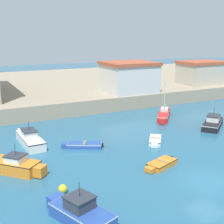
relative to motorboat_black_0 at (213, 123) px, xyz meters
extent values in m
plane|color=#28607F|center=(-10.89, -10.62, -0.52)|extent=(200.00, 200.00, 0.00)
cube|color=gray|center=(-10.89, 31.82, 0.49)|extent=(120.00, 40.00, 2.01)
cube|color=black|center=(-0.16, -0.12, -0.16)|extent=(5.13, 4.51, 0.73)
cube|color=black|center=(2.19, 1.66, -0.16)|extent=(1.24, 1.27, 0.62)
cube|color=white|center=(-0.16, -0.12, 0.17)|extent=(5.19, 4.55, 0.07)
cube|color=silver|center=(0.04, 0.03, 0.53)|extent=(2.23, 2.15, 0.65)
cube|color=#2D333D|center=(0.04, 0.03, 0.89)|extent=(2.41, 2.31, 0.08)
cylinder|color=black|center=(0.04, 0.03, 1.38)|extent=(0.04, 0.04, 0.90)
cube|color=white|center=(-9.31, -1.43, -0.32)|extent=(2.63, 2.96, 0.40)
cube|color=white|center=(-10.32, -2.77, -0.32)|extent=(0.82, 0.80, 0.34)
cube|color=black|center=(-9.31, -1.43, -0.16)|extent=(2.66, 2.99, 0.07)
cube|color=#997F5B|center=(-9.31, -1.43, -0.08)|extent=(0.91, 0.75, 0.08)
cube|color=orange|center=(-23.56, -2.32, -0.04)|extent=(4.00, 4.12, 0.96)
cube|color=orange|center=(-21.92, -4.08, -0.04)|extent=(1.20, 1.20, 0.81)
cube|color=black|center=(-23.56, -2.32, 0.40)|extent=(4.04, 4.16, 0.07)
cube|color=silver|center=(-23.42, -2.47, 0.67)|extent=(1.90, 1.90, 0.46)
cube|color=#2D333D|center=(-23.42, -2.47, 0.94)|extent=(2.04, 2.05, 0.08)
cylinder|color=black|center=(-23.42, -2.47, 1.43)|extent=(0.04, 0.04, 0.90)
cube|color=white|center=(-20.97, 3.61, -0.08)|extent=(1.86, 5.56, 0.88)
cube|color=white|center=(-21.08, 6.74, -0.08)|extent=(0.94, 0.78, 0.75)
cube|color=black|center=(-20.97, 3.61, 0.32)|extent=(1.88, 5.62, 0.07)
cube|color=silver|center=(-20.98, 3.89, 0.62)|extent=(1.32, 1.97, 0.51)
cube|color=#2D333D|center=(-20.98, 3.89, 0.91)|extent=(1.41, 2.14, 0.08)
cylinder|color=black|center=(-20.98, 3.89, 1.40)|extent=(0.04, 0.04, 0.90)
cube|color=red|center=(-2.63, 6.24, -0.13)|extent=(5.04, 5.64, 0.78)
cube|color=red|center=(-4.83, 3.62, -0.13)|extent=(0.93, 0.91, 0.66)
cube|color=white|center=(-2.63, 6.24, 0.22)|extent=(5.09, 5.69, 0.07)
cylinder|color=silver|center=(-2.93, 5.88, 2.28)|extent=(0.10, 0.10, 4.06)
cylinder|color=silver|center=(-2.12, 6.84, 0.81)|extent=(1.88, 2.21, 0.08)
cube|color=silver|center=(-2.22, 6.72, 0.44)|extent=(1.91, 2.03, 0.36)
cube|color=#284C9E|center=(-21.24, -11.24, -0.10)|extent=(3.14, 4.40, 0.85)
cube|color=#284C9E|center=(-22.07, -8.97, -0.10)|extent=(1.26, 1.14, 0.72)
cube|color=white|center=(-21.24, -11.24, 0.29)|extent=(3.17, 4.44, 0.07)
cube|color=#333842|center=(-21.30, -11.05, 0.66)|extent=(1.80, 1.80, 0.68)
cube|color=#2D333D|center=(-21.30, -11.05, 1.04)|extent=(1.93, 1.94, 0.08)
cylinder|color=black|center=(-21.30, -11.05, 1.53)|extent=(0.04, 0.04, 0.90)
cube|color=orange|center=(-12.28, -6.74, -0.30)|extent=(3.00, 2.17, 0.45)
cube|color=orange|center=(-13.84, -7.30, -0.30)|extent=(0.81, 0.89, 0.38)
cube|color=black|center=(-12.28, -6.74, -0.12)|extent=(3.03, 2.19, 0.07)
cube|color=#997F5B|center=(-12.28, -6.74, -0.04)|extent=(0.57, 1.13, 0.08)
cube|color=black|center=(-10.90, -6.24, -0.25)|extent=(0.26, 0.26, 0.36)
cube|color=#284C9E|center=(-16.41, 0.41, -0.30)|extent=(3.54, 2.70, 0.44)
cube|color=#284C9E|center=(-18.13, 1.33, -0.30)|extent=(0.84, 0.89, 0.37)
cube|color=white|center=(-16.41, 0.41, -0.12)|extent=(3.58, 2.73, 0.07)
cube|color=#997F5B|center=(-16.41, 0.41, -0.04)|extent=(0.69, 1.06, 0.08)
cube|color=black|center=(-14.83, -0.43, -0.25)|extent=(0.27, 0.27, 0.36)
sphere|color=yellow|center=(-21.17, -7.39, -0.20)|extent=(0.63, 0.63, 0.63)
cube|color=#BCB29E|center=(13.11, 16.76, 3.31)|extent=(7.38, 5.62, 3.63)
cube|color=#B25133|center=(13.11, 16.76, 5.37)|extent=(7.75, 5.90, 0.50)
cube|color=silver|center=(-2.89, 15.26, 3.59)|extent=(7.32, 6.60, 4.20)
cube|color=#B25133|center=(-2.89, 15.26, 5.95)|extent=(7.68, 6.93, 0.50)
camera|label=1|loc=(-27.03, -26.58, 10.24)|focal=50.00mm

